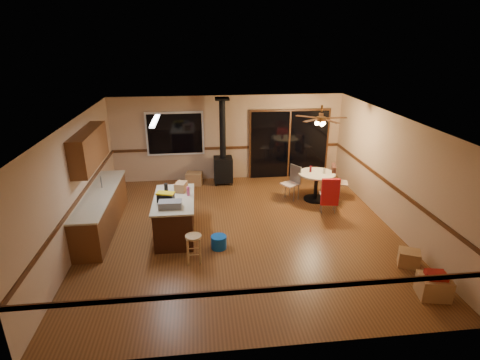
{
  "coord_description": "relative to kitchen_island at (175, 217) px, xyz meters",
  "views": [
    {
      "loc": [
        -0.9,
        -7.62,
        4.22
      ],
      "look_at": [
        0.0,
        0.3,
        1.15
      ],
      "focal_mm": 28.0,
      "sensor_mm": 36.0,
      "label": 1
    }
  ],
  "objects": [
    {
      "name": "floor",
      "position": [
        1.5,
        0.0,
        -0.45
      ],
      "size": [
        7.0,
        7.0,
        0.0
      ],
      "primitive_type": "plane",
      "color": "brown",
      "rests_on": "ground"
    },
    {
      "name": "ceiling",
      "position": [
        1.5,
        0.0,
        2.15
      ],
      "size": [
        7.0,
        7.0,
        0.0
      ],
      "primitive_type": "plane",
      "rotation": [
        3.14,
        0.0,
        0.0
      ],
      "color": "silver",
      "rests_on": "ground"
    },
    {
      "name": "wall_back",
      "position": [
        1.5,
        3.5,
        0.85
      ],
      "size": [
        7.0,
        0.0,
        7.0
      ],
      "primitive_type": "plane",
      "rotation": [
        1.57,
        0.0,
        0.0
      ],
      "color": "tan",
      "rests_on": "ground"
    },
    {
      "name": "wall_front",
      "position": [
        1.5,
        -3.5,
        0.85
      ],
      "size": [
        7.0,
        0.0,
        7.0
      ],
      "primitive_type": "plane",
      "rotation": [
        -1.57,
        0.0,
        0.0
      ],
      "color": "tan",
      "rests_on": "ground"
    },
    {
      "name": "wall_left",
      "position": [
        -2.0,
        0.0,
        0.85
      ],
      "size": [
        0.0,
        7.0,
        7.0
      ],
      "primitive_type": "plane",
      "rotation": [
        1.57,
        0.0,
        1.57
      ],
      "color": "tan",
      "rests_on": "ground"
    },
    {
      "name": "wall_right",
      "position": [
        5.0,
        0.0,
        0.85
      ],
      "size": [
        0.0,
        7.0,
        7.0
      ],
      "primitive_type": "plane",
      "rotation": [
        1.57,
        0.0,
        -1.57
      ],
      "color": "tan",
      "rests_on": "ground"
    },
    {
      "name": "chair_rail",
      "position": [
        1.5,
        0.0,
        0.55
      ],
      "size": [
        7.0,
        7.0,
        0.08
      ],
      "primitive_type": null,
      "color": "#432310",
      "rests_on": "ground"
    },
    {
      "name": "window",
      "position": [
        -0.1,
        3.45,
        1.05
      ],
      "size": [
        1.72,
        0.1,
        1.32
      ],
      "primitive_type": "cube",
      "color": "black",
      "rests_on": "ground"
    },
    {
      "name": "sliding_door",
      "position": [
        3.4,
        3.45,
        0.6
      ],
      "size": [
        2.52,
        0.1,
        2.1
      ],
      "primitive_type": "cube",
      "color": "black",
      "rests_on": "ground"
    },
    {
      "name": "lower_cabinets",
      "position": [
        -1.7,
        0.5,
        -0.02
      ],
      "size": [
        0.6,
        3.0,
        0.86
      ],
      "primitive_type": "cube",
      "color": "brown",
      "rests_on": "ground"
    },
    {
      "name": "countertop",
      "position": [
        -1.7,
        0.5,
        0.43
      ],
      "size": [
        0.64,
        3.04,
        0.04
      ],
      "primitive_type": "cube",
      "color": "#BFB494",
      "rests_on": "lower_cabinets"
    },
    {
      "name": "upper_cabinets",
      "position": [
        -1.83,
        0.7,
        1.45
      ],
      "size": [
        0.35,
        2.0,
        0.8
      ],
      "primitive_type": "cube",
      "color": "brown",
      "rests_on": "ground"
    },
    {
      "name": "kitchen_island",
      "position": [
        0.0,
        0.0,
        0.0
      ],
      "size": [
        0.88,
        1.68,
        0.9
      ],
      "color": "#33180C",
      "rests_on": "ground"
    },
    {
      "name": "wood_stove",
      "position": [
        1.3,
        3.05,
        0.28
      ],
      "size": [
        0.55,
        0.5,
        2.52
      ],
      "color": "black",
      "rests_on": "ground"
    },
    {
      "name": "ceiling_fan",
      "position": [
        3.73,
        1.54,
        1.76
      ],
      "size": [
        0.24,
        0.24,
        0.55
      ],
      "color": "brown",
      "rests_on": "ceiling"
    },
    {
      "name": "fluorescent_strip",
      "position": [
        -0.3,
        0.3,
        2.11
      ],
      "size": [
        0.1,
        1.2,
        0.04
      ],
      "primitive_type": "cube",
      "color": "white",
      "rests_on": "ceiling"
    },
    {
      "name": "toolbox_grey",
      "position": [
        -0.04,
        -0.48,
        0.52
      ],
      "size": [
        0.48,
        0.27,
        0.15
      ],
      "primitive_type": "cube",
      "rotation": [
        0.0,
        0.0,
        -0.03
      ],
      "color": "slate",
      "rests_on": "kitchen_island"
    },
    {
      "name": "toolbox_black",
      "position": [
        -0.15,
        -0.18,
        0.54
      ],
      "size": [
        0.38,
        0.27,
        0.19
      ],
      "primitive_type": "cube",
      "rotation": [
        0.0,
        0.0,
        -0.29
      ],
      "color": "black",
      "rests_on": "kitchen_island"
    },
    {
      "name": "toolbox_yellow_lid",
      "position": [
        -0.15,
        -0.18,
        0.65
      ],
      "size": [
        0.42,
        0.3,
        0.03
      ],
      "primitive_type": "cube",
      "rotation": [
        0.0,
        0.0,
        -0.29
      ],
      "color": "gold",
      "rests_on": "toolbox_black"
    },
    {
      "name": "box_on_island",
      "position": [
        0.15,
        0.4,
        0.55
      ],
      "size": [
        0.31,
        0.36,
        0.21
      ],
      "primitive_type": "cube",
      "rotation": [
        0.0,
        0.0,
        -0.29
      ],
      "color": "#9F7246",
      "rests_on": "kitchen_island"
    },
    {
      "name": "bottle_dark",
      "position": [
        -0.16,
        0.16,
        0.59
      ],
      "size": [
        0.1,
        0.1,
        0.29
      ],
      "primitive_type": "cylinder",
      "rotation": [
        0.0,
        0.0,
        0.27
      ],
      "color": "black",
      "rests_on": "kitchen_island"
    },
    {
      "name": "bottle_pink",
      "position": [
        0.32,
        0.11,
        0.55
      ],
      "size": [
        0.08,
        0.08,
        0.21
      ],
      "primitive_type": "cylinder",
      "rotation": [
        0.0,
        0.0,
        0.12
      ],
      "color": "#D84C8C",
      "rests_on": "kitchen_island"
    },
    {
      "name": "bottle_white",
      "position": [
        0.01,
        0.33,
        0.54
      ],
      "size": [
        0.07,
        0.07,
        0.19
      ],
      "primitive_type": "cylinder",
      "rotation": [
        0.0,
        0.0,
        -0.03
      ],
      "color": "white",
      "rests_on": "kitchen_island"
    },
    {
      "name": "bar_stool",
      "position": [
        0.42,
        -1.14,
        -0.16
      ],
      "size": [
        0.4,
        0.4,
        0.58
      ],
      "primitive_type": "cylinder",
      "rotation": [
        0.0,
        0.0,
        0.3
      ],
      "color": "tan",
      "rests_on": "floor"
    },
    {
      "name": "blue_bucket",
      "position": [
        0.94,
        -0.69,
        -0.31
      ],
      "size": [
        0.39,
        0.39,
        0.28
      ],
      "primitive_type": "cylinder",
      "rotation": [
        0.0,
        0.0,
        0.18
      ],
      "color": "#0C4BAF",
      "rests_on": "floor"
    },
    {
      "name": "dining_table",
      "position": [
        3.73,
        1.54,
        0.08
      ],
      "size": [
        0.99,
        0.99,
        0.78
      ],
      "color": "black",
      "rests_on": "ground"
    },
    {
      "name": "glass_red",
      "position": [
        3.58,
        1.64,
        0.41
      ],
      "size": [
        0.08,
        0.08,
        0.17
      ],
      "primitive_type": "cylinder",
      "rotation": [
        0.0,
        0.0,
        0.25
      ],
      "color": "#590C14",
      "rests_on": "dining_table"
    },
    {
      "name": "glass_cream",
      "position": [
        3.91,
        1.49,
        0.4
      ],
      "size": [
        0.08,
        0.08,
        0.15
      ],
      "primitive_type": "cylinder",
      "rotation": [
        0.0,
        0.0,
        0.35
      ],
      "color": "beige",
      "rests_on": "dining_table"
    },
    {
      "name": "chair_left",
      "position": [
        3.12,
        1.7,
        0.14
      ],
      "size": [
        0.55,
        0.55,
        0.51
      ],
      "color": "#C3A691",
      "rests_on": "ground"
    },
    {
      "name": "chair_near",
      "position": [
        3.8,
        0.66,
        0.14
      ],
      "size": [
        0.48,
        0.51,
        0.7
      ],
      "color": "#C3A691",
      "rests_on": "ground"
    },
    {
      "name": "chair_right",
      "position": [
        4.25,
        1.65,
        0.14
      ],
      "size": [
        0.56,
        0.54,
        0.7
      ],
      "color": "#C3A691",
      "rests_on": "ground"
    },
    {
      "name": "box_under_window",
      "position": [
        0.42,
        3.08,
        -0.27
      ],
      "size": [
        0.53,
        0.46,
        0.37
      ],
      "primitive_type": "cube",
      "rotation": [
        0.0,
        0.0,
        -0.2
      ],
      "color": "#9F7246",
      "rests_on": "floor"
    },
    {
      "name": "box_corner_a",
      "position": [
        4.52,
        -2.68,
        -0.26
      ],
      "size": [
        0.58,
        0.51,
        0.38
      ],
      "primitive_type": "cube",
      "rotation": [
        0.0,
        0.0,
        -0.19
      ],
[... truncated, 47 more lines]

